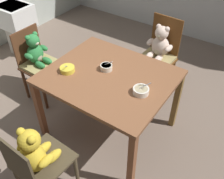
# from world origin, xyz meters

# --- Properties ---
(ground_plane) EXTENTS (5.20, 5.20, 0.04)m
(ground_plane) POSITION_xyz_m (0.00, 0.00, -0.02)
(ground_plane) COLOR #756356
(dining_table) EXTENTS (1.18, 0.99, 0.76)m
(dining_table) POSITION_xyz_m (0.00, 0.00, 0.67)
(dining_table) COLOR brown
(dining_table) RESTS_ON ground_plane
(teddy_chair_near_front) EXTENTS (0.41, 0.44, 0.86)m
(teddy_chair_near_front) POSITION_xyz_m (-0.02, -0.95, 0.57)
(teddy_chair_near_front) COLOR #483D28
(teddy_chair_near_front) RESTS_ON ground_plane
(teddy_chair_far_center) EXTENTS (0.43, 0.41, 0.95)m
(teddy_chair_far_center) POSITION_xyz_m (0.07, 0.94, 0.58)
(teddy_chair_far_center) COLOR #5B3516
(teddy_chair_far_center) RESTS_ON ground_plane
(teddy_chair_near_left) EXTENTS (0.40, 0.41, 0.88)m
(teddy_chair_near_left) POSITION_xyz_m (-1.03, 0.02, 0.56)
(teddy_chair_near_left) COLOR #56321D
(teddy_chair_near_left) RESTS_ON ground_plane
(porridge_bowl_yellow_near_left) EXTENTS (0.14, 0.14, 0.12)m
(porridge_bowl_yellow_near_left) POSITION_xyz_m (-0.37, -0.17, 0.78)
(porridge_bowl_yellow_near_left) COLOR yellow
(porridge_bowl_yellow_near_left) RESTS_ON dining_table
(porridge_bowl_cream_center) EXTENTS (0.13, 0.12, 0.11)m
(porridge_bowl_cream_center) POSITION_xyz_m (-0.07, 0.06, 0.78)
(porridge_bowl_cream_center) COLOR beige
(porridge_bowl_cream_center) RESTS_ON dining_table
(porridge_bowl_white_near_right) EXTENTS (0.14, 0.14, 0.12)m
(porridge_bowl_white_near_right) POSITION_xyz_m (0.37, -0.05, 0.78)
(porridge_bowl_white_near_right) COLOR white
(porridge_bowl_white_near_right) RESTS_ON dining_table
(sink_basin) EXTENTS (0.50, 0.41, 0.78)m
(sink_basin) POSITION_xyz_m (-2.05, 0.53, 0.51)
(sink_basin) COLOR #B7B2A8
(sink_basin) RESTS_ON ground_plane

